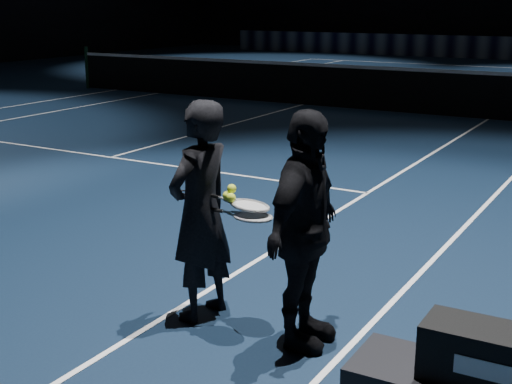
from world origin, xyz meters
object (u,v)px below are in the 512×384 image
at_px(player_a, 200,212).
at_px(player_b, 304,231).
at_px(racket_upper, 250,206).
at_px(tennis_balls, 230,194).
at_px(racket_lower, 253,217).
at_px(racket_bag, 497,357).

xyz_separation_m(player_a, player_b, (0.85, -0.03, 0.00)).
distance_m(racket_upper, tennis_balls, 0.16).
distance_m(player_a, player_b, 0.85).
relative_size(player_b, tennis_balls, 13.53).
bearing_deg(racket_lower, racket_upper, 141.34).
height_order(player_a, racket_lower, player_a).
relative_size(racket_bag, player_a, 0.45).
distance_m(racket_bag, racket_lower, 1.96).
height_order(player_a, racket_upper, player_a).
distance_m(racket_lower, tennis_balls, 0.24).
xyz_separation_m(racket_bag, racket_lower, (-1.81, 0.70, 0.26)).
bearing_deg(racket_upper, player_b, -9.08).
xyz_separation_m(racket_bag, racket_upper, (-1.86, 0.74, 0.33)).
distance_m(player_b, racket_lower, 0.40).
height_order(player_b, racket_lower, player_b).
bearing_deg(racket_lower, racket_bag, -19.34).
xyz_separation_m(racket_upper, tennis_balls, (-0.15, -0.03, 0.07)).
relative_size(player_a, racket_lower, 2.39).
xyz_separation_m(racket_lower, tennis_balls, (-0.19, 0.01, 0.13)).
xyz_separation_m(racket_bag, player_b, (-1.41, 0.69, 0.23)).
relative_size(racket_bag, tennis_balls, 6.07).
bearing_deg(player_a, player_b, 94.82).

